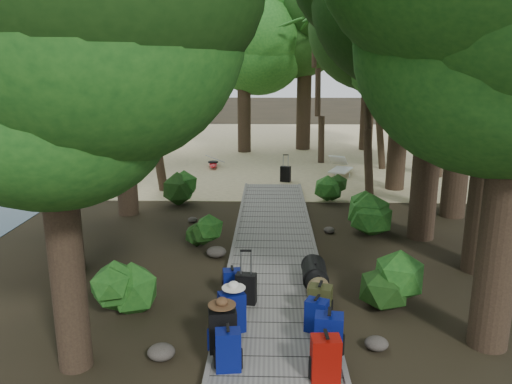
# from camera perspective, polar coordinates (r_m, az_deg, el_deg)

# --- Properties ---
(ground) EXTENTS (120.00, 120.00, 0.00)m
(ground) POSITION_cam_1_polar(r_m,az_deg,el_deg) (11.34, 2.09, -7.87)
(ground) COLOR black
(ground) RESTS_ON ground
(sand_beach) EXTENTS (40.00, 22.00, 0.02)m
(sand_beach) POSITION_cam_1_polar(r_m,az_deg,el_deg) (26.85, 1.86, 5.09)
(sand_beach) COLOR beige
(sand_beach) RESTS_ON ground
(boardwalk) EXTENTS (2.00, 12.00, 0.12)m
(boardwalk) POSITION_cam_1_polar(r_m,az_deg,el_deg) (12.26, 2.06, -5.85)
(boardwalk) COLOR gray
(boardwalk) RESTS_ON ground
(backpack_left_a) EXTENTS (0.38, 0.29, 0.66)m
(backpack_left_a) POSITION_cam_1_polar(r_m,az_deg,el_deg) (7.28, -3.20, -17.37)
(backpack_left_a) COLOR navy
(backpack_left_a) RESTS_ON boardwalk
(backpack_left_b) EXTENTS (0.45, 0.35, 0.75)m
(backpack_left_b) POSITION_cam_1_polar(r_m,az_deg,el_deg) (7.66, -3.83, -15.29)
(backpack_left_b) COLOR black
(backpack_left_b) RESTS_ON boardwalk
(backpack_left_c) EXTENTS (0.47, 0.41, 0.73)m
(backpack_left_c) POSITION_cam_1_polar(r_m,az_deg,el_deg) (8.18, -2.78, -13.29)
(backpack_left_c) COLOR navy
(backpack_left_c) RESTS_ON boardwalk
(backpack_left_d) EXTENTS (0.38, 0.30, 0.52)m
(backpack_left_d) POSITION_cam_1_polar(r_m,az_deg,el_deg) (9.45, -2.72, -10.05)
(backpack_left_d) COLOR navy
(backpack_left_d) RESTS_ON boardwalk
(backpack_right_a) EXTENTS (0.40, 0.30, 0.70)m
(backpack_right_a) POSITION_cam_1_polar(r_m,az_deg,el_deg) (7.12, 7.95, -18.11)
(backpack_right_a) COLOR #9C0704
(backpack_right_a) RESTS_ON boardwalk
(backpack_right_b) EXTENTS (0.45, 0.34, 0.74)m
(backpack_right_b) POSITION_cam_1_polar(r_m,az_deg,el_deg) (7.61, 8.31, -15.71)
(backpack_right_b) COLOR navy
(backpack_right_b) RESTS_ON boardwalk
(backpack_right_c) EXTENTS (0.41, 0.36, 0.59)m
(backpack_right_c) POSITION_cam_1_polar(r_m,az_deg,el_deg) (8.26, 6.94, -13.65)
(backpack_right_c) COLOR navy
(backpack_right_c) RESTS_ON boardwalk
(backpack_right_d) EXTENTS (0.45, 0.37, 0.59)m
(backpack_right_d) POSITION_cam_1_polar(r_m,az_deg,el_deg) (8.73, 7.33, -12.06)
(backpack_right_d) COLOR #35381A
(backpack_right_d) RESTS_ON boardwalk
(duffel_right_khaki) EXTENTS (0.45, 0.62, 0.39)m
(duffel_right_khaki) POSITION_cam_1_polar(r_m,az_deg,el_deg) (9.55, 6.98, -10.33)
(duffel_right_khaki) COLOR brown
(duffel_right_khaki) RESTS_ON boardwalk
(duffel_right_black) EXTENTS (0.50, 0.77, 0.47)m
(duffel_right_black) POSITION_cam_1_polar(r_m,az_deg,el_deg) (9.89, 6.70, -9.15)
(duffel_right_black) COLOR black
(duffel_right_black) RESTS_ON boardwalk
(suitcase_on_boardwalk) EXTENTS (0.39, 0.26, 0.56)m
(suitcase_on_boardwalk) POSITION_cam_1_polar(r_m,az_deg,el_deg) (9.08, -1.14, -10.97)
(suitcase_on_boardwalk) COLOR black
(suitcase_on_boardwalk) RESTS_ON boardwalk
(lone_suitcase_on_sand) EXTENTS (0.42, 0.32, 0.58)m
(lone_suitcase_on_sand) POSITION_cam_1_polar(r_m,az_deg,el_deg) (18.82, 3.39, 2.06)
(lone_suitcase_on_sand) COLOR black
(lone_suitcase_on_sand) RESTS_ON sand_beach
(hat_brown) EXTENTS (0.41, 0.41, 0.12)m
(hat_brown) POSITION_cam_1_polar(r_m,az_deg,el_deg) (7.46, -3.92, -12.35)
(hat_brown) COLOR #51351E
(hat_brown) RESTS_ON backpack_left_b
(hat_white) EXTENTS (0.38, 0.38, 0.13)m
(hat_white) POSITION_cam_1_polar(r_m,az_deg,el_deg) (8.01, -2.57, -10.50)
(hat_white) COLOR silver
(hat_white) RESTS_ON backpack_left_c
(kayak) EXTENTS (1.03, 3.24, 0.32)m
(kayak) POSITION_cam_1_polar(r_m,az_deg,el_deg) (21.66, -4.92, 3.29)
(kayak) COLOR #AE0E12
(kayak) RESTS_ON sand_beach
(sun_lounger) EXTENTS (1.43, 2.19, 0.68)m
(sun_lounger) POSITION_cam_1_polar(r_m,az_deg,el_deg) (20.23, 9.67, 2.87)
(sun_lounger) COLOR silver
(sun_lounger) RESTS_ON sand_beach
(tree_right_c) EXTENTS (5.44, 5.44, 9.42)m
(tree_right_c) POSITION_cam_1_polar(r_m,az_deg,el_deg) (12.80, 19.90, 15.40)
(tree_right_c) COLOR #13330E
(tree_right_c) RESTS_ON ground
(tree_right_d) EXTENTS (5.49, 5.49, 10.07)m
(tree_right_d) POSITION_cam_1_polar(r_m,az_deg,el_deg) (15.13, 23.22, 16.04)
(tree_right_d) COLOR #13330E
(tree_right_d) RESTS_ON ground
(tree_right_e) EXTENTS (5.17, 5.17, 9.30)m
(tree_right_e) POSITION_cam_1_polar(r_m,az_deg,el_deg) (17.95, 16.52, 14.88)
(tree_right_e) COLOR #13330E
(tree_right_e) RESTS_ON ground
(tree_right_f) EXTENTS (5.11, 5.11, 9.13)m
(tree_right_f) POSITION_cam_1_polar(r_m,az_deg,el_deg) (20.60, 20.72, 14.17)
(tree_right_f) COLOR #13330E
(tree_right_f) RESTS_ON ground
(tree_left_a) EXTENTS (4.12, 4.12, 6.86)m
(tree_left_a) POSITION_cam_1_polar(r_m,az_deg,el_deg) (7.02, -22.14, 6.37)
(tree_left_a) COLOR #13330E
(tree_left_a) RESTS_ON ground
(tree_left_b) EXTENTS (5.46, 5.46, 9.82)m
(tree_left_b) POSITION_cam_1_polar(r_m,az_deg,el_deg) (10.82, -22.92, 16.59)
(tree_left_b) COLOR #13330E
(tree_left_b) RESTS_ON ground
(tree_left_c) EXTENTS (4.86, 4.86, 8.46)m
(tree_left_c) POSITION_cam_1_polar(r_m,az_deg,el_deg) (14.70, -15.34, 13.60)
(tree_left_c) COLOR #13330E
(tree_left_c) RESTS_ON ground
(tree_back_a) EXTENTS (5.45, 5.45, 9.43)m
(tree_back_a) POSITION_cam_1_polar(r_m,az_deg,el_deg) (25.19, -1.40, 15.23)
(tree_back_a) COLOR #13330E
(tree_back_a) RESTS_ON ground
(tree_back_b) EXTENTS (5.93, 5.93, 10.59)m
(tree_back_b) POSITION_cam_1_polar(r_m,az_deg,el_deg) (26.14, 5.64, 16.40)
(tree_back_b) COLOR #13330E
(tree_back_b) RESTS_ON ground
(tree_back_c) EXTENTS (5.39, 5.39, 9.71)m
(tree_back_c) POSITION_cam_1_polar(r_m,az_deg,el_deg) (26.53, 12.93, 15.14)
(tree_back_c) COLOR #13330E
(tree_back_c) RESTS_ON ground
(tree_back_d) EXTENTS (4.58, 4.58, 7.63)m
(tree_back_d) POSITION_cam_1_polar(r_m,az_deg,el_deg) (25.11, -11.30, 12.92)
(tree_back_d) COLOR #13330E
(tree_back_d) RESTS_ON ground
(palm_right_a) EXTENTS (3.89, 3.89, 6.63)m
(palm_right_a) POSITION_cam_1_polar(r_m,az_deg,el_deg) (17.19, 13.67, 10.66)
(palm_right_a) COLOR #1B4613
(palm_right_a) RESTS_ON ground
(palm_right_b) EXTENTS (3.97, 3.97, 7.67)m
(palm_right_b) POSITION_cam_1_polar(r_m,az_deg,el_deg) (21.76, 14.65, 12.64)
(palm_right_b) COLOR #1B4613
(palm_right_b) RESTS_ON ground
(palm_right_c) EXTENTS (3.93, 3.93, 6.26)m
(palm_right_c) POSITION_cam_1_polar(r_m,az_deg,el_deg) (22.60, 8.20, 11.19)
(palm_right_c) COLOR #1B4613
(palm_right_c) RESTS_ON ground
(palm_left_a) EXTENTS (4.29, 4.29, 6.83)m
(palm_left_a) POSITION_cam_1_polar(r_m,az_deg,el_deg) (17.35, -11.84, 11.11)
(palm_left_a) COLOR #1B4613
(palm_left_a) RESTS_ON ground
(rock_left_a) EXTENTS (0.42, 0.38, 0.23)m
(rock_left_a) POSITION_cam_1_polar(r_m,az_deg,el_deg) (7.95, -10.77, -17.53)
(rock_left_a) COLOR #4C473F
(rock_left_a) RESTS_ON ground
(rock_left_b) EXTENTS (0.39, 0.35, 0.21)m
(rock_left_b) POSITION_cam_1_polar(r_m,az_deg,el_deg) (9.73, -14.74, -11.58)
(rock_left_b) COLOR #4C473F
(rock_left_b) RESTS_ON ground
(rock_left_c) EXTENTS (0.45, 0.41, 0.25)m
(rock_left_c) POSITION_cam_1_polar(r_m,az_deg,el_deg) (11.54, -4.55, -6.84)
(rock_left_c) COLOR #4C473F
(rock_left_c) RESTS_ON ground
(rock_left_d) EXTENTS (0.27, 0.24, 0.15)m
(rock_left_d) POSITION_cam_1_polar(r_m,az_deg,el_deg) (14.13, -7.25, -3.15)
(rock_left_d) COLOR #4C473F
(rock_left_d) RESTS_ON ground
(rock_right_a) EXTENTS (0.37, 0.33, 0.20)m
(rock_right_a) POSITION_cam_1_polar(r_m,az_deg,el_deg) (8.26, 13.61, -16.47)
(rock_right_a) COLOR #4C473F
(rock_right_a) RESTS_ON ground
(rock_right_b) EXTENTS (0.45, 0.40, 0.25)m
(rock_right_b) POSITION_cam_1_polar(r_m,az_deg,el_deg) (10.70, 15.47, -9.09)
(rock_right_b) COLOR #4C473F
(rock_right_b) RESTS_ON ground
(rock_right_c) EXTENTS (0.29, 0.26, 0.16)m
(rock_right_c) POSITION_cam_1_polar(r_m,az_deg,el_deg) (13.27, 8.36, -4.31)
(rock_right_c) COLOR #4C473F
(rock_right_c) RESTS_ON ground
(rock_right_d) EXTENTS (0.61, 0.55, 0.33)m
(rock_right_d) POSITION_cam_1_polar(r_m,az_deg,el_deg) (15.34, 12.92, -1.64)
(rock_right_d) COLOR #4C473F
(rock_right_d) RESTS_ON ground
(shrub_left_a) EXTENTS (1.07, 1.07, 0.97)m
(shrub_left_a) POSITION_cam_1_polar(r_m,az_deg,el_deg) (9.20, -14.79, -10.54)
(shrub_left_a) COLOR #174A16
(shrub_left_a) RESTS_ON ground
(shrub_left_b) EXTENTS (0.84, 0.84, 0.76)m
(shrub_left_b) POSITION_cam_1_polar(r_m,az_deg,el_deg) (11.98, -6.19, -4.79)
(shrub_left_b) COLOR #174A16
(shrub_left_b) RESTS_ON ground
(shrub_left_c) EXTENTS (1.11, 1.11, 1.00)m
(shrub_left_c) POSITION_cam_1_polar(r_m,az_deg,el_deg) (15.91, -8.53, 0.37)
(shrub_left_c) COLOR #174A16
(shrub_left_c) RESTS_ON ground
(shrub_right_a) EXTENTS (1.01, 1.01, 0.91)m
(shrub_right_a) POSITION_cam_1_polar(r_m,az_deg,el_deg) (9.44, 15.00, -10.11)
(shrub_right_a) COLOR #174A16
(shrub_right_a) RESTS_ON ground
(shrub_right_b) EXTENTS (1.25, 1.25, 1.12)m
(shrub_right_b) POSITION_cam_1_polar(r_m,az_deg,el_deg) (13.35, 12.23, -2.22)
(shrub_right_b) COLOR #174A16
(shrub_right_b) RESTS_ON ground
(shrub_right_c) EXTENTS (0.93, 0.93, 0.84)m
(shrub_right_c) POSITION_cam_1_polar(r_m,az_deg,el_deg) (16.35, 8.62, 0.45)
(shrub_right_c) COLOR #174A16
(shrub_right_c) RESTS_ON ground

